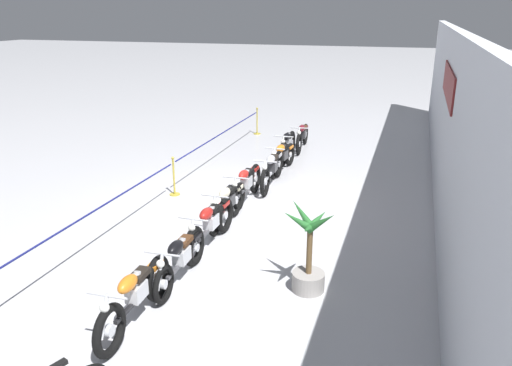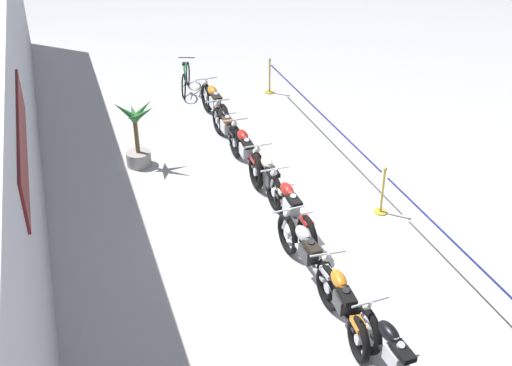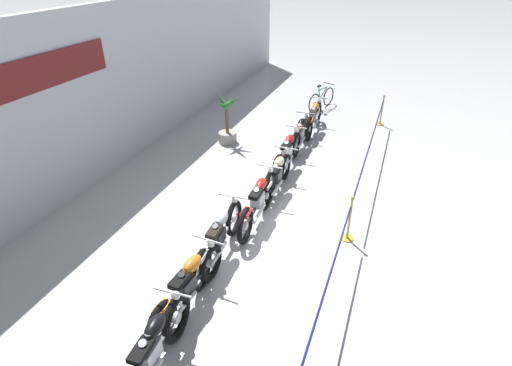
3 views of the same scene
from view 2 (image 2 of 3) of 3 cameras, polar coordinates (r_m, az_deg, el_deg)
name	(u,v)px [view 2 (image 2 of 3)]	position (r m, az deg, el deg)	size (l,w,h in m)	color
ground_plane	(313,228)	(12.77, 5.13, -3.97)	(120.00, 120.00, 0.00)	silver
back_wall	(23,175)	(10.89, -20.01, 0.67)	(28.00, 0.29, 4.20)	silver
motorcycle_black_1	(393,358)	(9.53, 12.09, -14.96)	(2.24, 0.62, 0.97)	black
motorcycle_orange_2	(342,302)	(10.32, 7.62, -10.46)	(2.16, 0.62, 0.93)	black
motorcycle_silver_3	(307,254)	(11.20, 4.55, -6.35)	(2.44, 0.62, 0.97)	black
motorcycle_red_4	(290,208)	(12.42, 3.05, -2.25)	(2.45, 0.62, 0.97)	black
motorcycle_cream_5	(270,179)	(13.44, 1.22, 0.36)	(2.23, 0.62, 0.93)	black
motorcycle_red_6	(245,152)	(14.49, -0.97, 2.78)	(2.38, 0.62, 0.97)	black
motorcycle_black_7	(226,127)	(15.74, -2.69, 5.00)	(2.08, 0.62, 0.92)	black
motorcycle_orange_8	(215,105)	(16.98, -3.69, 6.97)	(2.28, 0.62, 0.97)	black
bicycle	(186,79)	(19.05, -6.26, 9.17)	(1.65, 0.69, 0.96)	black
potted_palm_left_of_row	(137,141)	(14.92, -10.50, 3.71)	(0.89, 0.93, 1.62)	gray
stanchion_far_left	(430,225)	(11.81, 15.23, -3.66)	(14.10, 0.28, 1.05)	gold
stanchion_mid_left	(382,197)	(13.25, 11.13, -1.27)	(0.28, 0.28, 1.05)	gold
stanchion_mid_right	(270,81)	(18.87, 1.21, 9.05)	(0.28, 0.28, 1.05)	gold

